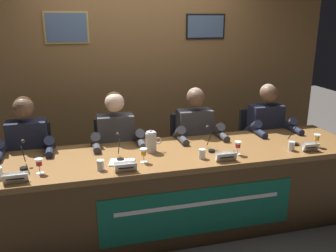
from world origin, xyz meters
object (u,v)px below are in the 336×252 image
(panelist_center_right, at_px, (197,138))
(water_pitcher_central, at_px, (151,142))
(juice_glass_far_right, at_px, (317,138))
(chair_center_left, at_px, (116,163))
(juice_glass_center_right, at_px, (238,146))
(conference_table, at_px, (172,180))
(juice_glass_far_left, at_px, (39,163))
(nameplate_center_left, at_px, (126,167))
(nameplate_center_right, at_px, (226,157))
(panelist_far_right, at_px, (269,132))
(water_cup_far_right, at_px, (291,146))
(chair_far_left, at_px, (33,171))
(water_cup_center_right, at_px, (202,154))
(chair_far_right, at_px, (258,149))
(microphone_far_left, at_px, (23,159))
(chair_center_right, at_px, (190,156))
(panelist_center_left, at_px, (117,145))
(nameplate_far_left, at_px, (16,178))
(water_cup_center_left, at_px, (101,166))
(document_stack_center_left, at_px, (122,162))
(nameplate_far_right, at_px, (310,147))
(juice_glass_center_left, at_px, (144,153))
(microphone_center_right, at_px, (210,143))
(microphone_center_left, at_px, (119,151))
(microphone_far_right, at_px, (293,136))
(panelist_far_left, at_px, (28,152))

(panelist_center_right, bearing_deg, water_pitcher_central, -148.00)
(juice_glass_far_right, bearing_deg, chair_center_left, 155.61)
(juice_glass_center_right, bearing_deg, panelist_center_right, 105.44)
(conference_table, relative_size, juice_glass_far_left, 29.33)
(nameplate_center_left, bearing_deg, water_pitcher_central, 53.26)
(panelist_center_right, distance_m, juice_glass_far_right, 1.17)
(conference_table, relative_size, nameplate_center_right, 19.87)
(panelist_center_right, height_order, panelist_far_right, same)
(water_cup_far_right, bearing_deg, water_pitcher_central, 166.90)
(chair_far_left, distance_m, juice_glass_far_right, 2.80)
(water_cup_center_right, relative_size, chair_far_right, 0.09)
(microphone_far_left, height_order, chair_center_right, microphone_far_left)
(juice_glass_far_left, distance_m, water_cup_center_right, 1.35)
(panelist_center_left, distance_m, water_cup_far_right, 1.66)
(nameplate_far_left, distance_m, juice_glass_far_right, 2.66)
(water_cup_center_left, height_order, juice_glass_far_right, juice_glass_far_right)
(chair_center_left, xyz_separation_m, juice_glass_center_right, (1.01, -0.82, 0.39))
(conference_table, relative_size, document_stack_center_left, 15.33)
(nameplate_far_right, height_order, juice_glass_far_right, juice_glass_far_right)
(juice_glass_center_left, relative_size, microphone_center_right, 0.57)
(water_cup_center_left, bearing_deg, microphone_center_left, 47.50)
(chair_far_right, bearing_deg, microphone_far_right, -91.47)
(panelist_far_left, bearing_deg, juice_glass_far_right, -13.22)
(microphone_center_right, height_order, water_cup_far_right, microphone_center_right)
(chair_center_right, xyz_separation_m, document_stack_center_left, (-0.86, -0.75, 0.31))
(chair_center_right, xyz_separation_m, microphone_far_right, (0.82, -0.69, 0.38))
(nameplate_far_left, relative_size, microphone_far_right, 0.84)
(panelist_center_left, bearing_deg, water_cup_far_right, -22.81)
(water_cup_center_left, bearing_deg, panelist_center_right, 31.99)
(chair_far_right, height_order, juice_glass_far_right, chair_far_right)
(juice_glass_center_right, distance_m, nameplate_far_right, 0.69)
(conference_table, height_order, nameplate_center_right, nameplate_center_right)
(water_cup_center_right, xyz_separation_m, chair_far_right, (1.00, 0.82, -0.34))
(juice_glass_center_right, height_order, nameplate_far_right, juice_glass_center_right)
(microphone_center_left, distance_m, juice_glass_far_right, 1.85)
(microphone_far_left, distance_m, water_cup_far_right, 2.35)
(microphone_far_left, relative_size, juice_glass_center_left, 1.74)
(chair_far_right, height_order, water_cup_far_right, chair_far_right)
(microphone_far_left, distance_m, chair_far_right, 2.59)
(nameplate_far_left, relative_size, nameplate_center_right, 0.99)
(panelist_center_left, xyz_separation_m, chair_center_right, (0.83, 0.20, -0.28))
(juice_glass_center_left, height_order, water_cup_center_right, juice_glass_center_left)
(juice_glass_far_left, height_order, water_pitcher_central, water_pitcher_central)
(panelist_center_left, relative_size, juice_glass_center_left, 10.01)
(panelist_center_left, bearing_deg, panelist_far_right, 0.00)
(panelist_far_right, bearing_deg, nameplate_far_right, -88.29)
(panelist_center_right, height_order, chair_far_right, panelist_center_right)
(conference_table, relative_size, microphone_center_right, 16.82)
(microphone_far_left, relative_size, microphone_center_right, 1.00)
(panelist_center_left, xyz_separation_m, water_cup_far_right, (1.53, -0.64, 0.07))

